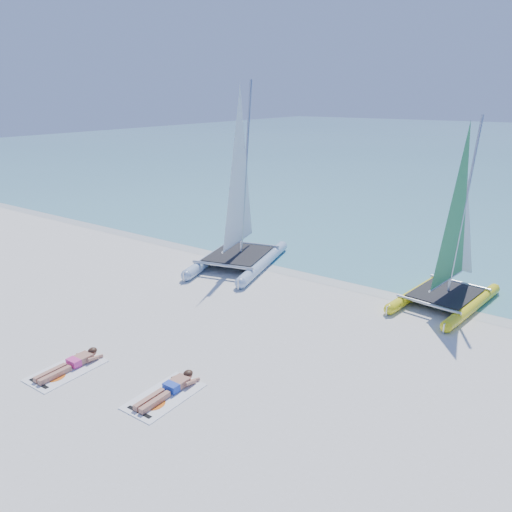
{
  "coord_description": "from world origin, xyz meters",
  "views": [
    {
      "loc": [
        7.37,
        -10.36,
        6.62
      ],
      "look_at": [
        -0.83,
        1.2,
        1.96
      ],
      "focal_mm": 35.0,
      "sensor_mm": 36.0,
      "label": 1
    }
  ],
  "objects_px": {
    "catamaran_yellow": "(457,244)",
    "towel_a": "(66,370)",
    "sunbather_a": "(72,363)",
    "towel_b": "(164,396)",
    "catamaran_blue": "(239,211)",
    "sunbather_b": "(170,388)"
  },
  "relations": [
    {
      "from": "sunbather_a",
      "to": "towel_b",
      "type": "xyz_separation_m",
      "value": [
        2.8,
        0.43,
        -0.11
      ]
    },
    {
      "from": "catamaran_yellow",
      "to": "sunbather_b",
      "type": "bearing_deg",
      "value": -104.4
    },
    {
      "from": "towel_a",
      "to": "towel_b",
      "type": "distance_m",
      "value": 2.87
    },
    {
      "from": "sunbather_b",
      "to": "catamaran_blue",
      "type": "bearing_deg",
      "value": 117.13
    },
    {
      "from": "catamaran_blue",
      "to": "sunbather_b",
      "type": "xyz_separation_m",
      "value": [
        4.22,
        -8.24,
        -2.07
      ]
    },
    {
      "from": "sunbather_a",
      "to": "catamaran_yellow",
      "type": "bearing_deg",
      "value": 56.7
    },
    {
      "from": "catamaran_blue",
      "to": "sunbather_a",
      "type": "bearing_deg",
      "value": -95.48
    },
    {
      "from": "towel_a",
      "to": "sunbather_b",
      "type": "height_order",
      "value": "sunbather_b"
    },
    {
      "from": "catamaran_yellow",
      "to": "towel_a",
      "type": "relative_size",
      "value": 3.34
    },
    {
      "from": "catamaran_yellow",
      "to": "sunbather_a",
      "type": "bearing_deg",
      "value": -115.83
    },
    {
      "from": "sunbather_a",
      "to": "sunbather_b",
      "type": "distance_m",
      "value": 2.87
    },
    {
      "from": "catamaran_yellow",
      "to": "towel_b",
      "type": "xyz_separation_m",
      "value": [
        -3.77,
        -9.57,
        -1.93
      ]
    },
    {
      "from": "sunbather_a",
      "to": "towel_b",
      "type": "bearing_deg",
      "value": 8.69
    },
    {
      "from": "sunbather_b",
      "to": "sunbather_a",
      "type": "bearing_deg",
      "value": -167.52
    },
    {
      "from": "towel_b",
      "to": "sunbather_a",
      "type": "bearing_deg",
      "value": -171.31
    },
    {
      "from": "catamaran_blue",
      "to": "towel_b",
      "type": "distance_m",
      "value": 9.68
    },
    {
      "from": "catamaran_blue",
      "to": "towel_a",
      "type": "distance_m",
      "value": 9.42
    },
    {
      "from": "catamaran_yellow",
      "to": "catamaran_blue",
      "type": "bearing_deg",
      "value": -164.42
    },
    {
      "from": "catamaran_yellow",
      "to": "towel_b",
      "type": "distance_m",
      "value": 10.47
    },
    {
      "from": "catamaran_yellow",
      "to": "towel_b",
      "type": "height_order",
      "value": "catamaran_yellow"
    },
    {
      "from": "catamaran_blue",
      "to": "sunbather_b",
      "type": "bearing_deg",
      "value": -77.45
    },
    {
      "from": "catamaran_blue",
      "to": "catamaran_yellow",
      "type": "distance_m",
      "value": 8.07
    }
  ]
}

